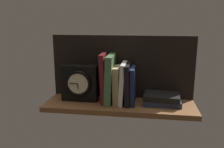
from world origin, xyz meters
TOP-DOWN VIEW (x-y plane):
  - ground_plane at (0.00, 0.00)cm, footprint 74.71×22.56cm
  - back_panel at (0.00, 10.68)cm, footprint 74.71×1.20cm
  - book_maroon_dawkins at (-8.02, 1.62)cm, footprint 3.37×13.18cm
  - book_green_romantic at (-5.02, 1.62)cm, footprint 3.96×16.91cm
  - book_tan_shortstories at (-1.60, 1.62)cm, footprint 3.56×12.81cm
  - book_white_catcher at (1.30, 1.62)cm, footprint 3.14×15.51cm
  - book_black_skeptic at (3.89, 1.62)cm, footprint 3.20×15.92cm
  - book_navy_bierce at (6.45, 1.62)cm, footprint 2.57×14.40cm
  - framed_clock at (-20.82, 1.49)cm, footprint 18.34×7.19cm
  - book_stack_side at (20.75, 1.67)cm, footprint 18.32×14.35cm

SIDE VIEW (x-z plane):
  - ground_plane at x=0.00cm, z-range -2.50..0.00cm
  - book_stack_side at x=20.75cm, z-range 0.12..5.36cm
  - book_navy_bierce at x=6.45cm, z-range -0.03..18.08cm
  - book_tan_shortstories at x=-1.60cm, z-range -0.04..18.39cm
  - framed_clock at x=-20.82cm, z-range -0.09..18.63cm
  - book_black_skeptic at x=3.89cm, z-range -0.04..19.82cm
  - book_white_catcher at x=1.30cm, z-range -0.04..20.30cm
  - book_green_romantic at x=-5.02cm, z-range -0.05..24.02cm
  - book_maroon_dawkins at x=-8.02cm, z-range -0.04..24.71cm
  - back_panel at x=0.00cm, z-range 0.00..32.97cm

